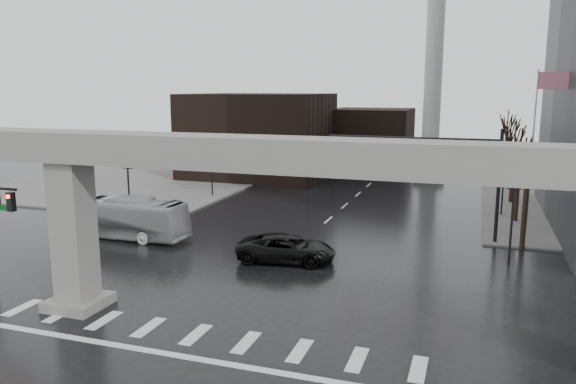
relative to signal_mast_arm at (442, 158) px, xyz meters
The scene contains 21 objects.
ground 21.64m from the signal_mast_arm, 115.57° to the right, with size 160.00×160.00×0.00m, color black.
sidewalk_nw 39.41m from the signal_mast_arm, 153.82° to the left, with size 28.00×36.00×0.15m, color slate.
elevated_guideway 20.35m from the signal_mast_arm, 112.35° to the right, with size 48.00×2.60×8.70m.
building_far_left 32.68m from the signal_mast_arm, 134.74° to the left, with size 16.00×14.00×10.00m, color black.
building_far_mid 35.02m from the signal_mast_arm, 108.32° to the left, with size 10.00×10.00×8.00m, color black.
smokestack 28.38m from the signal_mast_arm, 96.28° to the left, with size 3.60×3.60×30.00m.
signal_mast_arm is the anchor object (origin of this frame).
flagpole_assembly 7.27m from the signal_mast_arm, 26.93° to the left, with size 2.06×0.12×12.00m.
lamp_right_0 6.99m from the signal_mast_arm, 46.80° to the right, with size 1.22×0.32×5.11m.
lamp_right_1 10.51m from the signal_mast_arm, 63.90° to the left, with size 1.22×0.32×5.11m.
lamp_right_2 23.75m from the signal_mast_arm, 79.01° to the left, with size 1.22×0.32×5.11m.
lamp_left_0 23.12m from the signal_mast_arm, 167.96° to the right, with size 1.22×0.32×5.11m.
lamp_left_1 24.42m from the signal_mast_arm, 157.75° to the left, with size 1.22×0.32×5.11m.
lamp_left_2 32.40m from the signal_mast_arm, 134.11° to the left, with size 1.22×0.32×5.11m.
tree_right_0 6.37m from the signal_mast_arm, ahead, with size 1.09×1.58×7.50m.
tree_right_1 9.57m from the signal_mast_arm, 52.50° to the left, with size 1.09×1.61×7.67m.
tree_right_2 16.45m from the signal_mast_arm, 70.00° to the left, with size 1.10×1.63×7.85m.
tree_right_3 24.04m from the signal_mast_arm, 76.58° to the left, with size 1.11×1.66×8.02m.
tree_right_4 31.83m from the signal_mast_arm, 79.94° to the left, with size 1.12×1.69×8.19m.
pickup_truck 13.11m from the signal_mast_arm, 135.36° to the right, with size 2.82×6.12×1.70m, color black.
city_bus 23.47m from the signal_mast_arm, 162.63° to the right, with size 2.51×10.74×2.99m, color #A6A7AB.
Camera 1 is at (11.25, -21.58, 10.69)m, focal length 35.00 mm.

